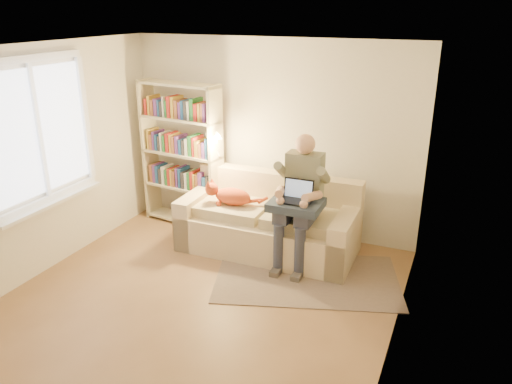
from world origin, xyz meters
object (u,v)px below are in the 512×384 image
at_px(bookshelf, 182,148).
at_px(person, 300,193).
at_px(sofa, 269,224).
at_px(cat, 226,195).
at_px(laptop, 299,196).

bearing_deg(bookshelf, person, -6.85).
distance_m(person, bookshelf, 1.95).
height_order(person, bookshelf, bookshelf).
bearing_deg(person, sofa, 160.09).
relative_size(sofa, person, 1.41).
bearing_deg(cat, laptop, -9.10).
xyz_separation_m(person, cat, (-0.98, 0.01, -0.18)).
distance_m(cat, laptop, 1.05).
relative_size(sofa, laptop, 6.20).
bearing_deg(sofa, person, -19.91).
relative_size(sofa, cat, 3.05).
bearing_deg(laptop, bookshelf, 162.19).
height_order(sofa, cat, sofa).
height_order(person, cat, person).
xyz_separation_m(sofa, cat, (-0.53, -0.15, 0.37)).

